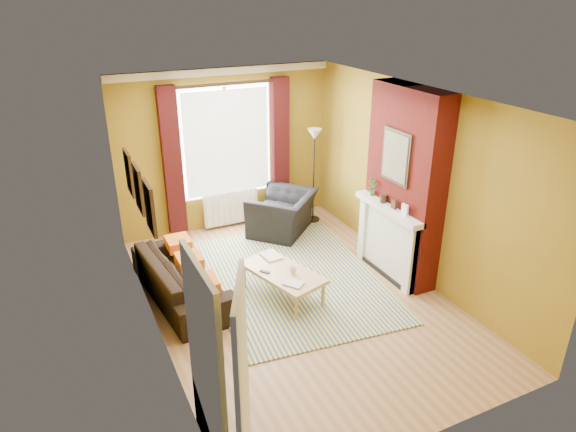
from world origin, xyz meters
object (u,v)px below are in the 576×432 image
object	(u,v)px
wicker_stool	(259,220)
floor_lamp	(314,149)
sofa	(181,277)
coffee_table	(282,273)
armchair	(282,213)

from	to	relation	value
wicker_stool	floor_lamp	world-z (taller)	floor_lamp
wicker_stool	floor_lamp	distance (m)	1.59
sofa	wicker_stool	world-z (taller)	sofa
sofa	wicker_stool	bearing A→B (deg)	-56.83
floor_lamp	wicker_stool	bearing A→B (deg)	-176.43
coffee_table	floor_lamp	xyz separation A→B (m)	(1.61, 2.11, 1.01)
armchair	wicker_stool	distance (m)	0.42
armchair	floor_lamp	xyz separation A→B (m)	(0.74, 0.23, 1.01)
armchair	coffee_table	size ratio (longest dim) A/B	0.83
coffee_table	sofa	bearing A→B (deg)	137.87
wicker_stool	sofa	bearing A→B (deg)	-140.98
armchair	coffee_table	bearing A→B (deg)	21.86
sofa	wicker_stool	size ratio (longest dim) A/B	4.43
coffee_table	wicker_stool	world-z (taller)	wicker_stool
sofa	coffee_table	distance (m)	1.40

